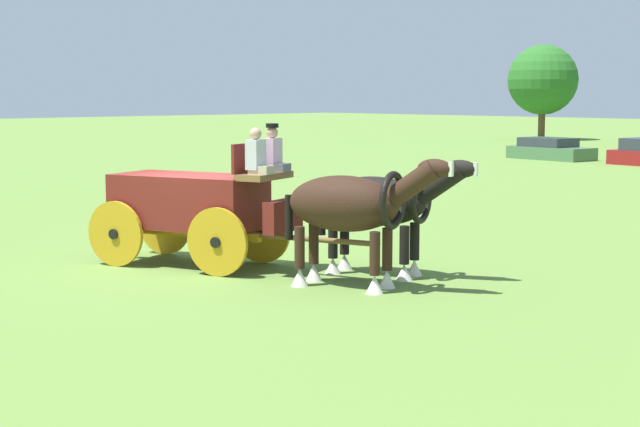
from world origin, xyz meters
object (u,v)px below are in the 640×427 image
draft_horse_near (381,204)px  draft_horse_off (350,207)px  show_wagon (196,203)px  parked_vehicle_a (550,150)px

draft_horse_near → draft_horse_off: bearing=-71.0°
show_wagon → draft_horse_off: show_wagon is taller
parked_vehicle_a → show_wagon: bearing=-68.3°
draft_horse_near → parked_vehicle_a: 33.76m
draft_horse_off → parked_vehicle_a: (-16.25, 31.04, -0.93)m
show_wagon → draft_horse_near: (3.22, 1.83, 0.10)m
draft_horse_near → draft_horse_off: 1.30m
show_wagon → draft_horse_off: (3.64, 0.60, 0.19)m
draft_horse_off → parked_vehicle_a: size_ratio=0.67×
show_wagon → parked_vehicle_a: show_wagon is taller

